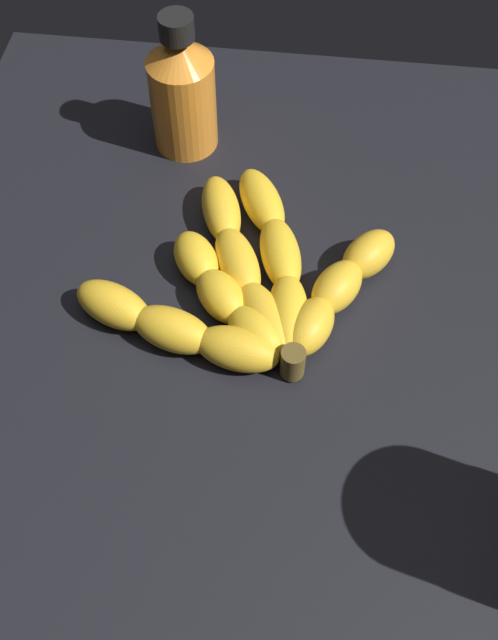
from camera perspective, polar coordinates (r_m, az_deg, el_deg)
ground_plane at (r=66.05cm, az=3.31°, el=-0.04°), size 71.48×68.22×4.80cm
banana_bunch at (r=63.09cm, az=-0.41°, el=2.79°), size 28.28×22.81×3.61cm
honey_bottle at (r=73.38cm, az=-5.59°, el=17.30°), size 6.36×6.36×14.22cm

